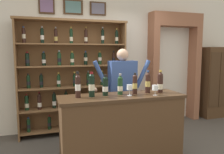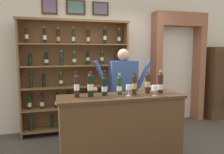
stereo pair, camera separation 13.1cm
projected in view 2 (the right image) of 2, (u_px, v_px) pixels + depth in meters
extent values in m
cube|color=silver|center=(105.00, 51.00, 4.70)|extent=(12.00, 0.16, 3.21)
cube|color=#422B19|center=(49.00, 6.00, 4.21)|extent=(0.30, 0.02, 0.31)
cube|color=slate|center=(49.00, 6.00, 4.19)|extent=(0.24, 0.01, 0.25)
cube|color=#422B19|center=(76.00, 7.00, 4.34)|extent=(0.38, 0.02, 0.28)
cube|color=slate|center=(76.00, 7.00, 4.33)|extent=(0.30, 0.01, 0.23)
cube|color=#422B19|center=(100.00, 9.00, 4.48)|extent=(0.33, 0.02, 0.27)
cube|color=slate|center=(101.00, 9.00, 4.46)|extent=(0.27, 0.01, 0.21)
cube|color=brown|center=(20.00, 79.00, 3.99)|extent=(0.03, 0.34, 2.19)
cube|color=brown|center=(125.00, 76.00, 4.53)|extent=(0.03, 0.34, 2.19)
cube|color=brown|center=(75.00, 77.00, 4.42)|extent=(2.04, 0.02, 2.19)
cube|color=brown|center=(77.00, 126.00, 4.38)|extent=(1.98, 0.32, 0.03)
cylinder|color=#19381E|center=(31.00, 125.00, 4.10)|extent=(0.07, 0.07, 0.21)
sphere|color=#19381E|center=(31.00, 119.00, 4.09)|extent=(0.07, 0.07, 0.07)
cylinder|color=#19381E|center=(31.00, 118.00, 4.09)|extent=(0.03, 0.03, 0.07)
cylinder|color=navy|center=(31.00, 117.00, 4.09)|extent=(0.03, 0.03, 0.03)
cylinder|color=black|center=(31.00, 125.00, 4.10)|extent=(0.07, 0.07, 0.07)
cylinder|color=black|center=(52.00, 123.00, 4.23)|extent=(0.07, 0.07, 0.21)
sphere|color=black|center=(52.00, 118.00, 4.22)|extent=(0.07, 0.07, 0.07)
cylinder|color=black|center=(52.00, 116.00, 4.21)|extent=(0.03, 0.03, 0.07)
cylinder|color=maroon|center=(51.00, 115.00, 4.21)|extent=(0.03, 0.03, 0.03)
cylinder|color=black|center=(52.00, 123.00, 4.23)|extent=(0.07, 0.07, 0.07)
cylinder|color=black|center=(67.00, 122.00, 4.28)|extent=(0.07, 0.07, 0.21)
sphere|color=black|center=(67.00, 117.00, 4.26)|extent=(0.07, 0.07, 0.07)
cylinder|color=black|center=(67.00, 115.00, 4.26)|extent=(0.03, 0.03, 0.08)
cylinder|color=#B79338|center=(67.00, 113.00, 4.26)|extent=(0.03, 0.03, 0.03)
cylinder|color=beige|center=(67.00, 122.00, 4.28)|extent=(0.07, 0.07, 0.07)
cylinder|color=#19381E|center=(84.00, 120.00, 4.42)|extent=(0.07, 0.07, 0.21)
sphere|color=#19381E|center=(84.00, 115.00, 4.41)|extent=(0.07, 0.07, 0.07)
cylinder|color=#19381E|center=(84.00, 113.00, 4.40)|extent=(0.03, 0.03, 0.07)
cylinder|color=#99999E|center=(84.00, 112.00, 4.40)|extent=(0.03, 0.03, 0.03)
cylinder|color=silver|center=(84.00, 120.00, 4.42)|extent=(0.07, 0.07, 0.07)
cylinder|color=black|center=(102.00, 119.00, 4.47)|extent=(0.07, 0.07, 0.21)
sphere|color=black|center=(102.00, 114.00, 4.46)|extent=(0.07, 0.07, 0.07)
cylinder|color=black|center=(102.00, 112.00, 4.46)|extent=(0.03, 0.03, 0.08)
cylinder|color=navy|center=(102.00, 110.00, 4.45)|extent=(0.03, 0.03, 0.03)
cylinder|color=silver|center=(102.00, 119.00, 4.47)|extent=(0.07, 0.07, 0.07)
cylinder|color=black|center=(118.00, 118.00, 4.55)|extent=(0.07, 0.07, 0.20)
sphere|color=black|center=(118.00, 113.00, 4.54)|extent=(0.07, 0.07, 0.07)
cylinder|color=black|center=(118.00, 112.00, 4.54)|extent=(0.03, 0.03, 0.06)
cylinder|color=#99999E|center=(118.00, 111.00, 4.53)|extent=(0.03, 0.03, 0.03)
cylinder|color=black|center=(118.00, 119.00, 4.55)|extent=(0.07, 0.07, 0.06)
cube|color=brown|center=(76.00, 107.00, 4.33)|extent=(1.98, 0.32, 0.02)
cylinder|color=black|center=(30.00, 103.00, 4.08)|extent=(0.07, 0.07, 0.24)
sphere|color=black|center=(29.00, 96.00, 4.06)|extent=(0.07, 0.07, 0.07)
cylinder|color=black|center=(29.00, 95.00, 4.06)|extent=(0.03, 0.03, 0.06)
cylinder|color=maroon|center=(29.00, 94.00, 4.06)|extent=(0.03, 0.03, 0.03)
cylinder|color=beige|center=(30.00, 105.00, 4.08)|extent=(0.07, 0.07, 0.08)
cylinder|color=black|center=(42.00, 102.00, 4.13)|extent=(0.07, 0.07, 0.24)
sphere|color=black|center=(42.00, 95.00, 4.12)|extent=(0.07, 0.07, 0.07)
cylinder|color=black|center=(42.00, 94.00, 4.11)|extent=(0.03, 0.03, 0.08)
cylinder|color=maroon|center=(42.00, 92.00, 4.11)|extent=(0.03, 0.03, 0.03)
cylinder|color=silver|center=(42.00, 104.00, 4.14)|extent=(0.07, 0.07, 0.08)
cylinder|color=black|center=(57.00, 101.00, 4.22)|extent=(0.07, 0.07, 0.24)
sphere|color=black|center=(56.00, 95.00, 4.20)|extent=(0.07, 0.07, 0.07)
cylinder|color=black|center=(56.00, 93.00, 4.20)|extent=(0.03, 0.03, 0.06)
cylinder|color=black|center=(56.00, 92.00, 4.20)|extent=(0.03, 0.03, 0.03)
cylinder|color=silver|center=(57.00, 103.00, 4.22)|extent=(0.07, 0.07, 0.08)
cylinder|color=black|center=(68.00, 100.00, 4.31)|extent=(0.07, 0.07, 0.24)
sphere|color=black|center=(68.00, 94.00, 4.30)|extent=(0.07, 0.07, 0.07)
cylinder|color=black|center=(68.00, 92.00, 4.30)|extent=(0.03, 0.03, 0.07)
cylinder|color=black|center=(68.00, 91.00, 4.29)|extent=(0.04, 0.04, 0.03)
cylinder|color=beige|center=(68.00, 100.00, 4.31)|extent=(0.07, 0.07, 0.08)
cylinder|color=black|center=(81.00, 100.00, 4.35)|extent=(0.07, 0.07, 0.23)
sphere|color=black|center=(81.00, 94.00, 4.34)|extent=(0.07, 0.07, 0.07)
cylinder|color=black|center=(81.00, 93.00, 4.33)|extent=(0.03, 0.03, 0.07)
cylinder|color=navy|center=(81.00, 91.00, 4.33)|extent=(0.03, 0.03, 0.03)
cylinder|color=black|center=(81.00, 99.00, 4.35)|extent=(0.07, 0.07, 0.07)
cylinder|color=black|center=(95.00, 99.00, 4.44)|extent=(0.07, 0.07, 0.23)
sphere|color=black|center=(95.00, 93.00, 4.43)|extent=(0.07, 0.07, 0.07)
cylinder|color=black|center=(95.00, 92.00, 4.43)|extent=(0.03, 0.03, 0.06)
cylinder|color=maroon|center=(95.00, 91.00, 4.42)|extent=(0.04, 0.04, 0.03)
cylinder|color=beige|center=(95.00, 99.00, 4.44)|extent=(0.07, 0.07, 0.07)
cylinder|color=black|center=(107.00, 98.00, 4.49)|extent=(0.07, 0.07, 0.24)
sphere|color=black|center=(107.00, 92.00, 4.47)|extent=(0.07, 0.07, 0.07)
cylinder|color=black|center=(107.00, 91.00, 4.47)|extent=(0.03, 0.03, 0.06)
cylinder|color=#99999E|center=(107.00, 90.00, 4.47)|extent=(0.03, 0.03, 0.03)
cylinder|color=tan|center=(107.00, 100.00, 4.49)|extent=(0.07, 0.07, 0.08)
cylinder|color=black|center=(116.00, 97.00, 4.57)|extent=(0.07, 0.07, 0.24)
sphere|color=black|center=(116.00, 91.00, 4.56)|extent=(0.07, 0.07, 0.07)
cylinder|color=black|center=(116.00, 90.00, 4.56)|extent=(0.03, 0.03, 0.06)
cylinder|color=#99999E|center=(116.00, 89.00, 4.55)|extent=(0.03, 0.03, 0.03)
cylinder|color=tan|center=(116.00, 99.00, 4.58)|extent=(0.07, 0.07, 0.08)
cube|color=brown|center=(76.00, 86.00, 4.28)|extent=(1.98, 0.32, 0.02)
cylinder|color=black|center=(31.00, 82.00, 4.04)|extent=(0.07, 0.07, 0.20)
sphere|color=black|center=(31.00, 76.00, 4.03)|extent=(0.06, 0.06, 0.06)
cylinder|color=black|center=(31.00, 75.00, 4.02)|extent=(0.03, 0.03, 0.06)
cylinder|color=black|center=(31.00, 74.00, 4.02)|extent=(0.03, 0.03, 0.03)
cylinder|color=black|center=(31.00, 83.00, 4.04)|extent=(0.07, 0.07, 0.07)
cylinder|color=black|center=(44.00, 82.00, 4.12)|extent=(0.07, 0.07, 0.20)
sphere|color=black|center=(44.00, 76.00, 4.11)|extent=(0.06, 0.06, 0.06)
cylinder|color=black|center=(44.00, 75.00, 4.11)|extent=(0.03, 0.03, 0.06)
cylinder|color=black|center=(43.00, 74.00, 4.10)|extent=(0.03, 0.03, 0.03)
cylinder|color=black|center=(44.00, 83.00, 4.12)|extent=(0.07, 0.07, 0.06)
cylinder|color=#19381E|center=(61.00, 81.00, 4.20)|extent=(0.07, 0.07, 0.19)
sphere|color=#19381E|center=(61.00, 76.00, 4.18)|extent=(0.06, 0.06, 0.06)
cylinder|color=#19381E|center=(61.00, 74.00, 4.18)|extent=(0.03, 0.03, 0.08)
cylinder|color=#B79338|center=(61.00, 73.00, 4.18)|extent=(0.03, 0.03, 0.03)
cylinder|color=silver|center=(61.00, 82.00, 4.20)|extent=(0.07, 0.07, 0.06)
cylinder|color=black|center=(77.00, 81.00, 4.24)|extent=(0.07, 0.07, 0.19)
sphere|color=black|center=(77.00, 76.00, 4.22)|extent=(0.06, 0.06, 0.06)
cylinder|color=black|center=(77.00, 74.00, 4.22)|extent=(0.03, 0.03, 0.08)
cylinder|color=#B79338|center=(77.00, 72.00, 4.22)|extent=(0.03, 0.03, 0.03)
cylinder|color=black|center=(77.00, 81.00, 4.24)|extent=(0.07, 0.07, 0.06)
cylinder|color=#19381E|center=(90.00, 80.00, 4.34)|extent=(0.07, 0.07, 0.20)
sphere|color=#19381E|center=(90.00, 75.00, 4.33)|extent=(0.06, 0.06, 0.06)
cylinder|color=#19381E|center=(90.00, 73.00, 4.32)|extent=(0.02, 0.02, 0.08)
cylinder|color=#99999E|center=(90.00, 71.00, 4.32)|extent=(0.03, 0.03, 0.03)
cylinder|color=black|center=(90.00, 81.00, 4.34)|extent=(0.07, 0.07, 0.07)
cylinder|color=#19381E|center=(104.00, 80.00, 4.38)|extent=(0.07, 0.07, 0.20)
sphere|color=#19381E|center=(104.00, 74.00, 4.37)|extent=(0.06, 0.06, 0.06)
cylinder|color=#19381E|center=(104.00, 73.00, 4.36)|extent=(0.03, 0.03, 0.08)
cylinder|color=#B79338|center=(104.00, 71.00, 4.36)|extent=(0.03, 0.03, 0.03)
cylinder|color=silver|center=(104.00, 80.00, 4.38)|extent=(0.07, 0.07, 0.06)
cylinder|color=black|center=(119.00, 79.00, 4.49)|extent=(0.07, 0.07, 0.21)
sphere|color=black|center=(119.00, 74.00, 4.47)|extent=(0.06, 0.06, 0.06)
cylinder|color=black|center=(119.00, 73.00, 4.47)|extent=(0.03, 0.03, 0.06)
cylinder|color=navy|center=(119.00, 72.00, 4.47)|extent=(0.03, 0.03, 0.03)
cylinder|color=silver|center=(119.00, 80.00, 4.49)|extent=(0.07, 0.07, 0.07)
cube|color=brown|center=(75.00, 66.00, 4.23)|extent=(1.98, 0.32, 0.02)
cylinder|color=black|center=(30.00, 60.00, 4.00)|extent=(0.07, 0.07, 0.19)
sphere|color=black|center=(30.00, 55.00, 3.99)|extent=(0.07, 0.07, 0.07)
cylinder|color=black|center=(30.00, 53.00, 3.98)|extent=(0.03, 0.03, 0.06)
cylinder|color=maroon|center=(30.00, 52.00, 3.98)|extent=(0.04, 0.04, 0.03)
cylinder|color=black|center=(30.00, 61.00, 4.00)|extent=(0.07, 0.07, 0.06)
cylinder|color=black|center=(46.00, 60.00, 4.12)|extent=(0.07, 0.07, 0.20)
sphere|color=black|center=(46.00, 54.00, 4.11)|extent=(0.07, 0.07, 0.07)
cylinder|color=black|center=(46.00, 53.00, 4.10)|extent=(0.03, 0.03, 0.06)
cylinder|color=navy|center=(46.00, 52.00, 4.10)|extent=(0.03, 0.03, 0.03)
cylinder|color=silver|center=(46.00, 61.00, 4.12)|extent=(0.07, 0.07, 0.06)
cylinder|color=#19381E|center=(62.00, 60.00, 4.15)|extent=(0.07, 0.07, 0.21)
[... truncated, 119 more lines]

